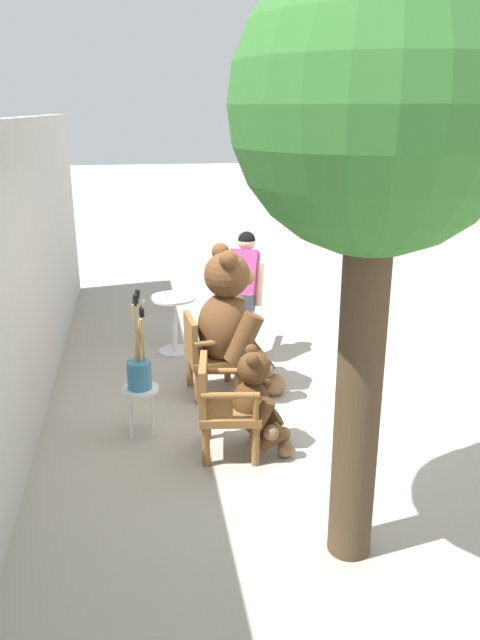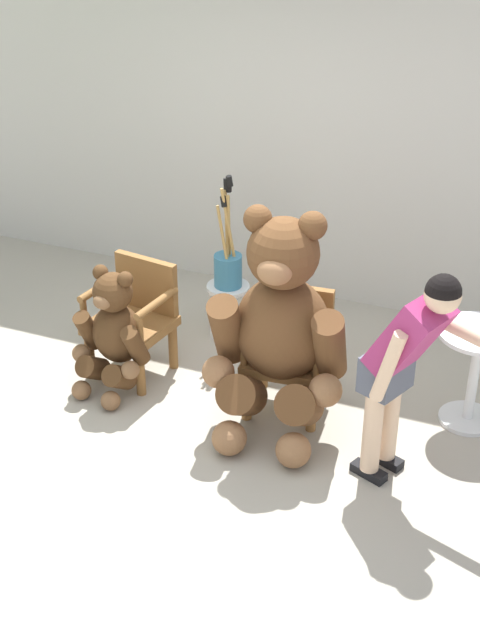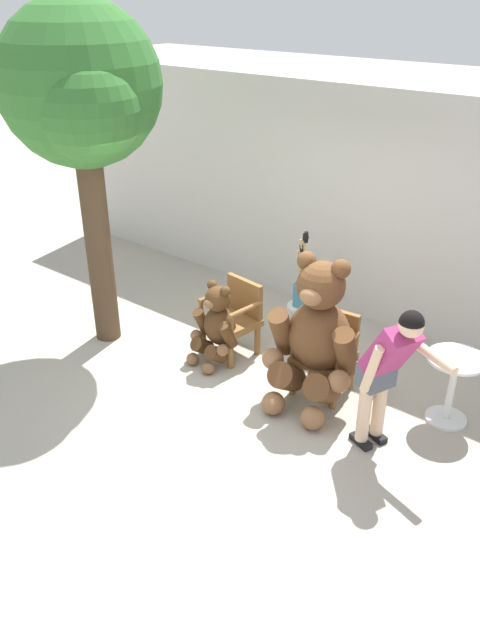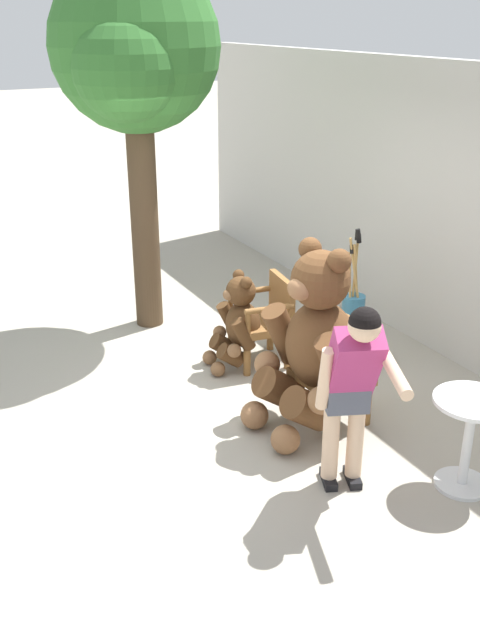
{
  "view_description": "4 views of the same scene",
  "coord_description": "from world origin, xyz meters",
  "views": [
    {
      "loc": [
        -5.43,
        1.32,
        2.88
      ],
      "look_at": [
        0.21,
        0.39,
        0.94
      ],
      "focal_mm": 35.0,
      "sensor_mm": 36.0,
      "label": 1
    },
    {
      "loc": [
        2.29,
        -4.35,
        3.7
      ],
      "look_at": [
        0.27,
        0.59,
        0.65
      ],
      "focal_mm": 50.0,
      "sensor_mm": 36.0,
      "label": 2
    },
    {
      "loc": [
        3.29,
        -4.18,
        3.8
      ],
      "look_at": [
        -0.13,
        0.17,
        0.78
      ],
      "focal_mm": 35.0,
      "sensor_mm": 36.0,
      "label": 3
    },
    {
      "loc": [
        4.91,
        -2.5,
        3.17
      ],
      "look_at": [
        0.07,
        0.04,
        0.82
      ],
      "focal_mm": 40.0,
      "sensor_mm": 36.0,
      "label": 4
    }
  ],
  "objects": [
    {
      "name": "back_wall",
      "position": [
        0.0,
        2.4,
        1.4
      ],
      "size": [
        10.0,
        0.16,
        2.8
      ],
      "primitive_type": "cube",
      "color": "beige",
      "rests_on": "ground"
    },
    {
      "name": "teddy_bear_large",
      "position": [
        0.62,
        0.4,
        0.77
      ],
      "size": [
        0.95,
        0.93,
        1.58
      ],
      "color": "brown",
      "rests_on": "ground"
    },
    {
      "name": "ground_plane",
      "position": [
        0.0,
        0.0,
        0.0
      ],
      "size": [
        60.0,
        60.0,
        0.0
      ],
      "primitive_type": "plane",
      "color": "#A8A091"
    },
    {
      "name": "person_visitor",
      "position": [
        1.51,
        0.13,
        0.91
      ],
      "size": [
        0.87,
        0.48,
        1.52
      ],
      "color": "black",
      "rests_on": "ground"
    },
    {
      "name": "round_side_table",
      "position": [
        1.84,
        0.94,
        0.45
      ],
      "size": [
        0.56,
        0.56,
        0.72
      ],
      "color": "silver",
      "rests_on": "ground"
    },
    {
      "name": "white_stool",
      "position": [
        -0.15,
        1.37,
        0.36
      ],
      "size": [
        0.34,
        0.34,
        0.46
      ],
      "color": "silver",
      "rests_on": "ground"
    },
    {
      "name": "wooden_chair_left",
      "position": [
        -0.61,
        0.67,
        0.46
      ],
      "size": [
        0.63,
        0.59,
        0.86
      ],
      "color": "brown",
      "rests_on": "ground"
    },
    {
      "name": "brush_bucket",
      "position": [
        -0.15,
        1.37,
        0.65
      ],
      "size": [
        0.22,
        0.22,
        0.93
      ],
      "color": "teal",
      "rests_on": "white_stool"
    },
    {
      "name": "teddy_bear_small",
      "position": [
        -0.62,
        0.38,
        0.47
      ],
      "size": [
        0.59,
        0.58,
        0.96
      ],
      "color": "#4C3019",
      "rests_on": "ground"
    },
    {
      "name": "patio_tree",
      "position": [
        -1.96,
        -0.04,
        2.81
      ],
      "size": [
        1.74,
        1.66,
        3.72
      ],
      "color": "#473523",
      "rests_on": "ground"
    },
    {
      "name": "wooden_chair_right",
      "position": [
        0.61,
        0.67,
        0.46
      ],
      "size": [
        0.6,
        0.57,
        0.86
      ],
      "color": "brown",
      "rests_on": "ground"
    }
  ]
}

